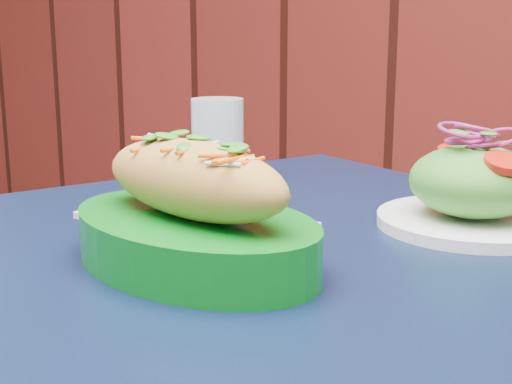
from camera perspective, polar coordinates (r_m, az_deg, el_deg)
The scene contains 4 objects.
cafe_table at distance 0.67m, azimuth 0.23°, elevation -12.79°, with size 1.02×1.02×0.75m.
banh_mi_basket at distance 0.61m, azimuth -5.00°, elevation -1.81°, with size 0.28×0.20×0.12m.
salad_plate at distance 0.77m, azimuth 17.08°, elevation 0.22°, with size 0.20×0.20×0.11m.
water_glass at distance 0.95m, azimuth -3.08°, elevation 4.10°, with size 0.07×0.07×0.11m, color silver.
Camera 1 is at (0.55, 0.94, 0.95)m, focal length 50.00 mm.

